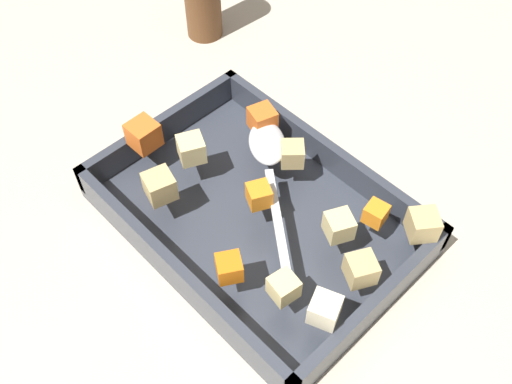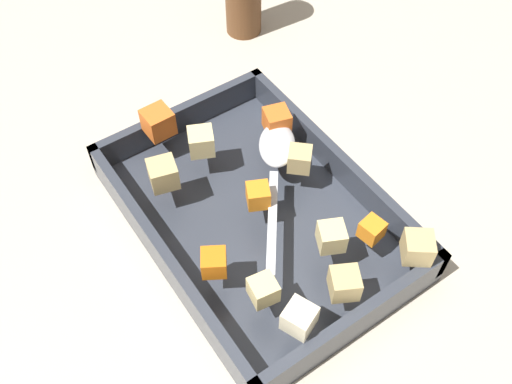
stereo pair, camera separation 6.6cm
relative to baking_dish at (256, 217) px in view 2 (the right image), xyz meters
The scene contains 16 objects.
ground_plane 0.03m from the baking_dish, 40.59° to the left, with size 4.00×4.00×0.00m, color #BCB29E.
baking_dish is the anchor object (origin of this frame).
carrot_chunk_near_right 0.17m from the baking_dish, 14.88° to the left, with size 0.03×0.03×0.03m, color orange.
carrot_chunk_corner_sw 0.12m from the baking_dish, 120.62° to the left, with size 0.03×0.03×0.03m, color orange.
carrot_chunk_mid_right 0.15m from the baking_dish, 147.27° to the right, with size 0.02×0.02×0.02m, color orange.
carrot_chunk_mid_left 0.05m from the baking_dish, 164.30° to the left, with size 0.03×0.03×0.03m, color orange.
carrot_chunk_front_center 0.12m from the baking_dish, 48.11° to the right, with size 0.03×0.03×0.03m, color orange.
potato_chunk_center 0.14m from the baking_dish, 148.75° to the left, with size 0.03×0.03×0.03m, color #E0CC89.
potato_chunk_back_center 0.09m from the baking_dish, 82.60° to the right, with size 0.03×0.03×0.03m, color tan.
potato_chunk_near_left 0.16m from the baking_dish, behind, with size 0.03×0.03×0.03m, color tan.
potato_chunk_corner_nw 0.17m from the baking_dish, 160.42° to the left, with size 0.03×0.03×0.03m, color beige.
potato_chunk_far_right 0.12m from the baking_dish, 162.65° to the right, with size 0.03×0.03×0.03m, color #E0CC89.
potato_chunk_far_left 0.11m from the baking_dish, ahead, with size 0.03×0.03×0.03m, color #E0CC89.
potato_chunk_corner_se 0.20m from the baking_dish, 148.99° to the right, with size 0.03×0.03×0.03m, color tan.
potato_chunk_rim_edge 0.12m from the baking_dish, 44.00° to the left, with size 0.03×0.03×0.03m, color tan.
serving_spoon 0.08m from the baking_dish, 57.64° to the right, with size 0.21×0.17×0.02m.
Camera 2 is at (-0.35, 0.22, 0.59)m, focal length 40.59 mm.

